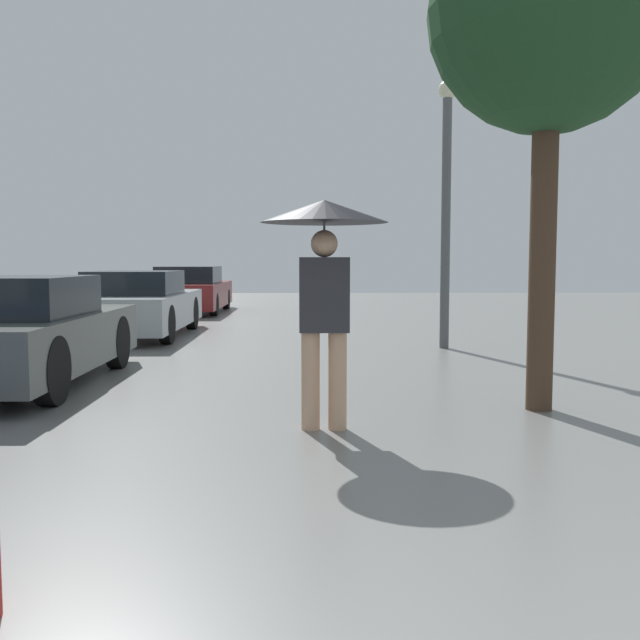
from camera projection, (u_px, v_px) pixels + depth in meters
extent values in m
cylinder|color=tan|center=(311.00, 381.00, 5.89)|extent=(0.15, 0.15, 0.82)
cylinder|color=tan|center=(338.00, 381.00, 5.89)|extent=(0.15, 0.15, 0.82)
cube|color=#2D2D33|center=(324.00, 295.00, 5.83)|extent=(0.41, 0.24, 0.61)
sphere|color=tan|center=(324.00, 244.00, 5.80)|extent=(0.22, 0.22, 0.22)
cylinder|color=#515456|center=(324.00, 263.00, 5.81)|extent=(0.02, 0.02, 0.65)
cone|color=black|center=(324.00, 211.00, 5.77)|extent=(1.04, 1.04, 0.18)
cube|color=#4C514C|center=(24.00, 341.00, 8.06)|extent=(1.61, 3.92, 0.60)
cube|color=black|center=(16.00, 296.00, 7.82)|extent=(1.37, 1.76, 0.44)
cylinder|color=black|center=(6.00, 342.00, 9.27)|extent=(0.18, 0.68, 0.68)
cylinder|color=black|center=(117.00, 342.00, 9.29)|extent=(0.18, 0.68, 0.68)
cylinder|color=black|center=(51.00, 371.00, 6.87)|extent=(0.18, 0.68, 0.68)
cube|color=#9EA3A8|center=(139.00, 310.00, 13.26)|extent=(1.72, 4.27, 0.61)
cube|color=black|center=(135.00, 283.00, 13.00)|extent=(1.47, 1.92, 0.42)
cylinder|color=black|center=(116.00, 313.00, 14.57)|extent=(0.18, 0.66, 0.66)
cylinder|color=black|center=(192.00, 313.00, 14.60)|extent=(0.18, 0.66, 0.66)
cylinder|color=black|center=(74.00, 325.00, 11.93)|extent=(0.18, 0.66, 0.66)
cylinder|color=black|center=(167.00, 324.00, 11.96)|extent=(0.18, 0.66, 0.66)
cube|color=maroon|center=(191.00, 295.00, 19.37)|extent=(1.79, 4.41, 0.64)
cube|color=black|center=(189.00, 275.00, 19.10)|extent=(1.52, 1.98, 0.44)
cylinder|color=black|center=(171.00, 299.00, 20.73)|extent=(0.18, 0.58, 0.58)
cylinder|color=black|center=(226.00, 299.00, 20.76)|extent=(0.18, 0.58, 0.58)
cylinder|color=black|center=(150.00, 305.00, 18.01)|extent=(0.18, 0.58, 0.58)
cylinder|color=black|center=(214.00, 305.00, 18.04)|extent=(0.18, 0.58, 0.58)
cylinder|color=#473323|center=(543.00, 247.00, 6.58)|extent=(0.24, 0.24, 3.04)
sphere|color=#1E4223|center=(549.00, 10.00, 6.40)|extent=(2.19, 2.19, 2.19)
cylinder|color=#515456|center=(446.00, 224.00, 11.28)|extent=(0.15, 0.15, 3.97)
sphere|color=beige|center=(448.00, 90.00, 11.10)|extent=(0.29, 0.29, 0.29)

